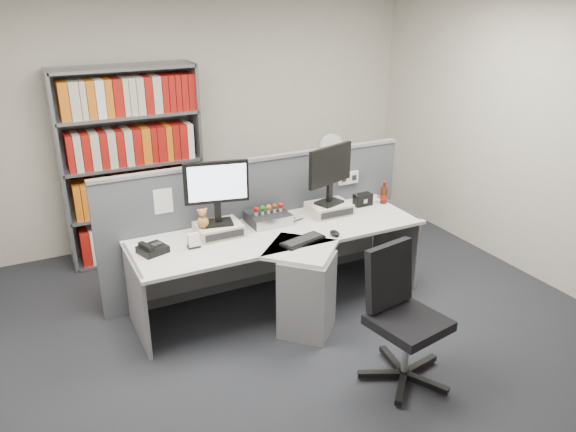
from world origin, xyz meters
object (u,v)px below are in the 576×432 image
desk (291,268)px  desk_phone (152,249)px  monitor_left (217,187)px  cola_bottle (384,195)px  desktop_pc (268,218)px  filing_cabinet (329,205)px  office_chair (401,312)px  shelving_unit (132,167)px  monitor_right (330,170)px  mouse (335,233)px  speaker (363,200)px  desk_fan (330,150)px  desk_calendar (193,242)px  keyboard (303,240)px

desk → desk_phone: 1.18m
monitor_left → cola_bottle: bearing=-0.3°
desktop_pc → filing_cabinet: 1.60m
monitor_left → office_chair: (0.83, -1.49, -0.62)m
monitor_left → shelving_unit: size_ratio=0.28×
desk → desk_phone: (-1.11, 0.28, 0.30)m
monitor_right → desk_phone: size_ratio=2.17×
monitor_right → office_chair: (-0.27, -1.49, -0.61)m
desktop_pc → monitor_right: bearing=-4.9°
cola_bottle → mouse: bearing=-151.2°
monitor_right → cola_bottle: monitor_right is taller
desk → desktop_pc: size_ratio=7.25×
desktop_pc → office_chair: bearing=-77.6°
mouse → monitor_right: bearing=65.0°
speaker → desk_fan: size_ratio=0.35×
monitor_right → desk_calendar: 1.43m
keyboard → shelving_unit: (-0.97, 1.92, 0.24)m
desk → desktop_pc: bearing=91.6°
cola_bottle → desk_fan: 1.04m
desk_calendar → shelving_unit: 1.64m
desktop_pc → cola_bottle: cola_bottle is taller
desktop_pc → desk_fan: desk_fan is taller
speaker → shelving_unit: 2.38m
filing_cabinet → desk_fan: (-0.00, -0.00, 0.66)m
monitor_right → filing_cabinet: 1.43m
shelving_unit → desk_fan: size_ratio=4.02×
desk_calendar → filing_cabinet: size_ratio=0.18×
monitor_right → desk_phone: monitor_right is taller
monitor_right → desktop_pc: 0.72m
desktop_pc → mouse: bearing=-53.0°
monitor_right → cola_bottle: 0.71m
monitor_right → desk_phone: (-1.70, -0.10, -0.40)m
desk_phone → desk_calendar: size_ratio=2.04×
desktop_pc → shelving_unit: size_ratio=0.18×
monitor_left → filing_cabinet: 2.14m
desktop_pc → keyboard: size_ratio=0.85×
monitor_left → mouse: size_ratio=4.76×
monitor_left → speaker: (1.50, 0.04, -0.37)m
office_chair → monitor_right: bearing=79.7°
speaker → monitor_right: bearing=-174.7°
keyboard → desk_fan: 1.88m
monitor_right → desk_fan: (0.60, 1.02, -0.14)m
monitor_right → desk_calendar: size_ratio=4.41×
monitor_left → desk_phone: monitor_left is taller
desk_calendar → speaker: size_ratio=0.71×
desk_phone → filing_cabinet: 2.59m
monitor_right → office_chair: bearing=-100.3°
desktop_pc → mouse: (0.39, -0.52, -0.03)m
desk_fan → monitor_left: bearing=-149.2°
keyboard → cola_bottle: (1.14, 0.45, 0.07)m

